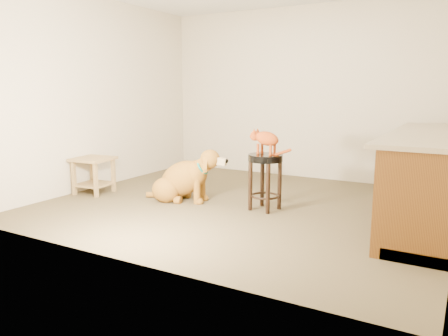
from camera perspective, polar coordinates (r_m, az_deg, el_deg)
The scene contains 8 objects.
floor at distance 5.23m, azimuth 2.53°, elevation -4.88°, with size 4.50×4.00×0.01m, color brown.
room_shell at distance 5.06m, azimuth 2.68°, elevation 13.77°, with size 4.54×4.04×2.62m.
cabinet_run at distance 4.90m, azimuth 24.98°, elevation -1.61°, with size 0.70×2.56×0.94m.
padded_stool at distance 4.96m, azimuth 5.41°, elevation -0.35°, with size 0.39×0.39×0.64m.
wood_stool at distance 5.85m, azimuth 22.56°, elevation 0.03°, with size 0.48×0.48×0.78m.
side_table at distance 6.01m, azimuth -16.67°, elevation -0.23°, with size 0.51×0.51×0.48m.
golden_retriever at distance 5.41m, azimuth -5.35°, elevation -1.56°, with size 1.09×0.60×0.70m.
tabby_kitten at distance 4.92m, azimuth 5.37°, elevation 3.77°, with size 0.51×0.20×0.32m.
Camera 1 is at (2.29, -4.50, 1.37)m, focal length 35.00 mm.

